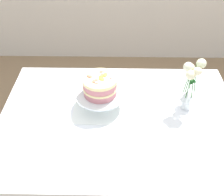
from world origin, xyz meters
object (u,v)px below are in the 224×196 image
Objects in this scene: layer_cake at (100,86)px; flower_vase at (190,83)px; cake_stand at (100,96)px; dining_table at (120,130)px.

flower_vase is (0.51, -0.00, 0.02)m from layer_cake.
cake_stand is 0.07m from layer_cake.
dining_table is 0.49m from flower_vase.
dining_table is 6.93× the size of layer_cake.
layer_cake is 0.60× the size of flower_vase.
flower_vase reaches higher than layer_cake.
layer_cake is at bearing 179.90° from flower_vase.
dining_table is 0.29m from layer_cake.
cake_stand is 0.52m from flower_vase.
layer_cake reaches higher than dining_table.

